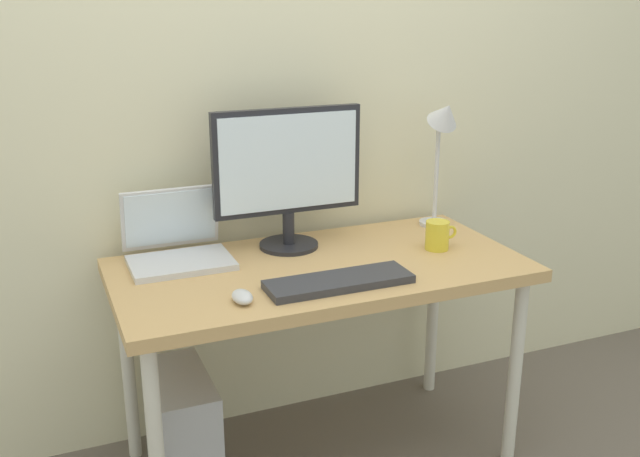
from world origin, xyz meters
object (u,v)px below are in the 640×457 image
object	(u,v)px
desk	(320,284)
mouse	(242,297)
laptop	(177,243)
keyboard	(339,282)
desk_lamp	(443,134)
monitor	(288,170)
computer_tower	(183,436)
coffee_mug	(438,235)

from	to	relation	value
desk	mouse	size ratio (longest dim) A/B	14.51
laptop	keyboard	xyz separation A→B (m)	(0.40, -0.39, -0.05)
desk_lamp	mouse	xyz separation A→B (m)	(-0.87, -0.39, -0.33)
monitor	keyboard	distance (m)	0.46
monitor	laptop	size ratio (longest dim) A/B	1.59
laptop	mouse	distance (m)	0.42
computer_tower	keyboard	bearing A→B (deg)	-21.30
coffee_mug	computer_tower	size ratio (longest dim) A/B	0.27
monitor	desk_lamp	distance (m)	0.59
monitor	keyboard	bearing A→B (deg)	-87.02
monitor	mouse	bearing A→B (deg)	-125.80
desk	keyboard	bearing A→B (deg)	-94.79
monitor	desk_lamp	size ratio (longest dim) A/B	1.05
monitor	desk_lamp	bearing A→B (deg)	0.09
laptop	monitor	bearing A→B (deg)	-2.61
keyboard	desk_lamp	bearing A→B (deg)	33.63
monitor	keyboard	size ratio (longest dim) A/B	1.15
keyboard	mouse	world-z (taller)	mouse
keyboard	computer_tower	bearing A→B (deg)	158.70
monitor	mouse	world-z (taller)	monitor
monitor	coffee_mug	xyz separation A→B (m)	(0.46, -0.21, -0.22)
desk	monitor	size ratio (longest dim) A/B	2.57
mouse	computer_tower	distance (m)	0.58
keyboard	laptop	bearing A→B (deg)	135.23
mouse	computer_tower	xyz separation A→B (m)	(-0.16, 0.19, -0.53)
monitor	coffee_mug	distance (m)	0.55
mouse	laptop	bearing A→B (deg)	103.52
laptop	coffee_mug	distance (m)	0.86
monitor	desk	bearing A→B (deg)	-79.66
desk_lamp	coffee_mug	xyz separation A→B (m)	(-0.13, -0.21, -0.30)
mouse	coffee_mug	distance (m)	0.76
desk	keyboard	size ratio (longest dim) A/B	2.97
laptop	coffee_mug	bearing A→B (deg)	-15.09
monitor	mouse	size ratio (longest dim) A/B	5.64
computer_tower	desk	bearing A→B (deg)	0.77
laptop	desk_lamp	bearing A→B (deg)	-0.97
keyboard	desk	bearing A→B (deg)	85.21
computer_tower	mouse	bearing A→B (deg)	-50.31
mouse	computer_tower	size ratio (longest dim) A/B	0.21
desk	computer_tower	size ratio (longest dim) A/B	3.11
desk	laptop	size ratio (longest dim) A/B	4.08
monitor	mouse	distance (m)	0.54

